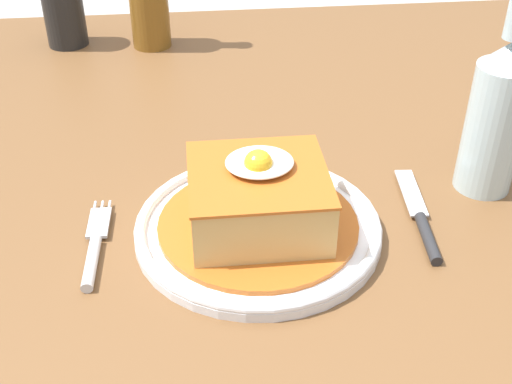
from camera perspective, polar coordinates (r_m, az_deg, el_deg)
name	(u,v)px	position (r m, az deg, el deg)	size (l,w,h in m)	color
dining_table	(270,212)	(0.89, 1.18, -1.76)	(1.24, 1.04, 0.73)	brown
main_plate	(258,227)	(0.69, 0.18, -3.04)	(0.26, 0.26, 0.02)	white
sandwich_meal	(258,201)	(0.67, 0.19, -0.77)	(0.21, 0.21, 0.09)	#B75B1E
fork	(94,249)	(0.69, -13.76, -4.79)	(0.02, 0.14, 0.01)	silver
knife	(423,224)	(0.72, 14.16, -2.71)	(0.03, 0.17, 0.01)	#262628
soda_can	(63,8)	(1.17, -16.26, 14.92)	(0.07, 0.07, 0.12)	black
beer_bottle_clear	(498,109)	(0.77, 20.11, 6.70)	(0.06, 0.06, 0.27)	#ADC6CC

